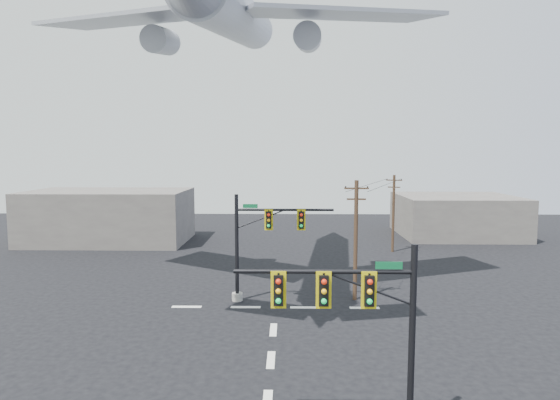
{
  "coord_description": "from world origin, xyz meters",
  "views": [
    {
      "loc": [
        0.85,
        -18.54,
        10.4
      ],
      "look_at": [
        0.44,
        5.0,
        7.99
      ],
      "focal_mm": 30.0,
      "sensor_mm": 36.0,
      "label": 1
    }
  ],
  "objects_px": {
    "utility_pole_b": "(393,212)",
    "airliner": "(234,16)",
    "signal_mast_near": "(368,328)",
    "utility_pole_a": "(356,238)",
    "signal_mast_far": "(257,244)"
  },
  "relations": [
    {
      "from": "utility_pole_b",
      "to": "airliner",
      "type": "xyz_separation_m",
      "value": [
        -15.09,
        -12.29,
        16.37
      ]
    },
    {
      "from": "signal_mast_near",
      "to": "utility_pole_a",
      "type": "height_order",
      "value": "utility_pole_a"
    },
    {
      "from": "signal_mast_far",
      "to": "utility_pole_b",
      "type": "height_order",
      "value": "utility_pole_b"
    },
    {
      "from": "signal_mast_far",
      "to": "airliner",
      "type": "xyz_separation_m",
      "value": [
        -1.99,
        4.27,
        16.56
      ]
    },
    {
      "from": "signal_mast_near",
      "to": "airliner",
      "type": "relative_size",
      "value": 0.22
    },
    {
      "from": "utility_pole_a",
      "to": "airliner",
      "type": "height_order",
      "value": "airliner"
    },
    {
      "from": "utility_pole_b",
      "to": "airliner",
      "type": "distance_m",
      "value": 25.43
    },
    {
      "from": "signal_mast_far",
      "to": "utility_pole_a",
      "type": "bearing_deg",
      "value": 3.59
    },
    {
      "from": "utility_pole_a",
      "to": "airliner",
      "type": "distance_m",
      "value": 18.81
    },
    {
      "from": "utility_pole_a",
      "to": "utility_pole_b",
      "type": "xyz_separation_m",
      "value": [
        6.24,
        16.13,
        -0.21
      ]
    },
    {
      "from": "airliner",
      "to": "signal_mast_near",
      "type": "bearing_deg",
      "value": -156.43
    },
    {
      "from": "signal_mast_near",
      "to": "utility_pole_a",
      "type": "xyz_separation_m",
      "value": [
        1.84,
        15.86,
        0.41
      ]
    },
    {
      "from": "signal_mast_near",
      "to": "utility_pole_b",
      "type": "bearing_deg",
      "value": 75.83
    },
    {
      "from": "signal_mast_far",
      "to": "utility_pole_b",
      "type": "distance_m",
      "value": 21.11
    },
    {
      "from": "signal_mast_near",
      "to": "utility_pole_a",
      "type": "relative_size",
      "value": 0.84
    }
  ]
}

